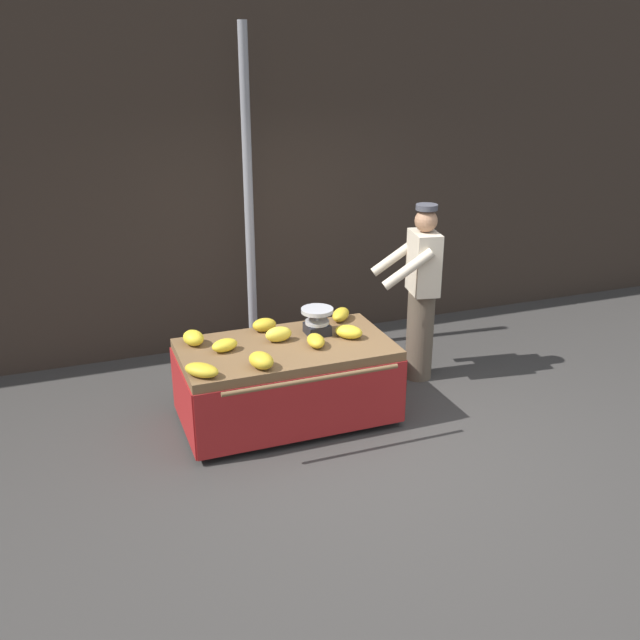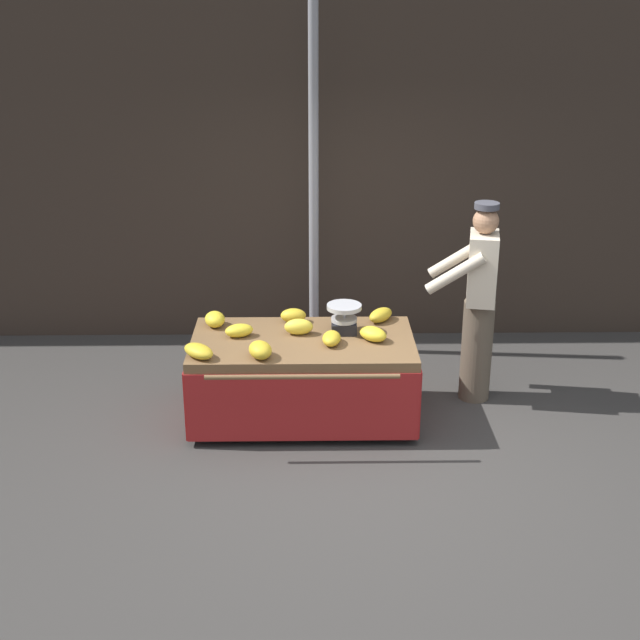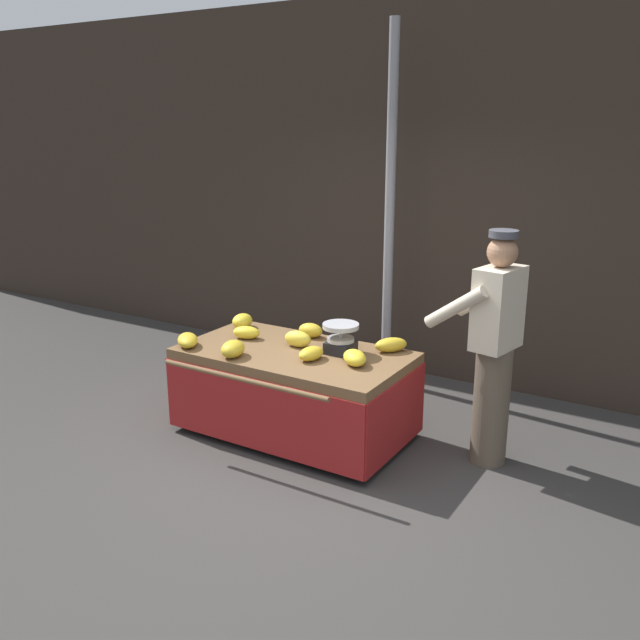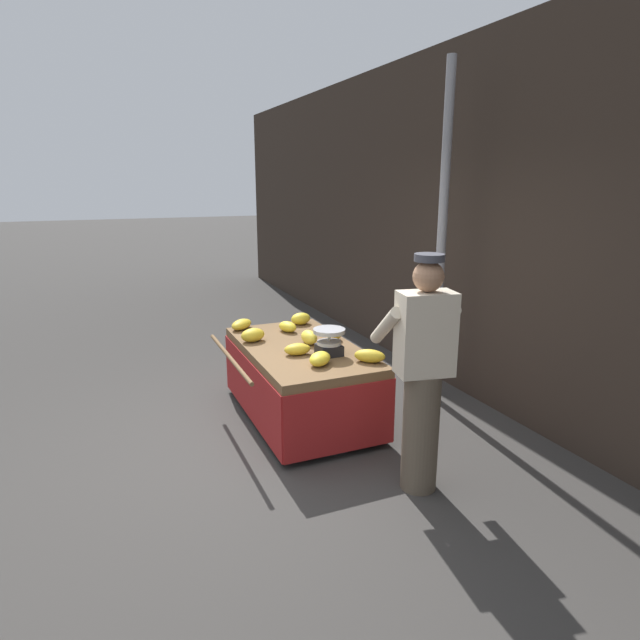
# 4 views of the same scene
# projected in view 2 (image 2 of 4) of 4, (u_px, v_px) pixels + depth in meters

# --- Properties ---
(ground_plane) EXTENTS (60.00, 60.00, 0.00)m
(ground_plane) POSITION_uv_depth(u_px,v_px,m) (371.00, 464.00, 6.40)
(ground_plane) COLOR #383533
(back_wall) EXTENTS (16.00, 0.24, 3.55)m
(back_wall) POSITION_uv_depth(u_px,v_px,m) (356.00, 158.00, 8.25)
(back_wall) COLOR #332821
(back_wall) RESTS_ON ground
(street_pole) EXTENTS (0.09, 0.09, 3.26)m
(street_pole) POSITION_uv_depth(u_px,v_px,m) (314.00, 184.00, 7.82)
(street_pole) COLOR gray
(street_pole) RESTS_ON ground
(banana_cart) EXTENTS (1.79, 1.18, 0.70)m
(banana_cart) POSITION_uv_depth(u_px,v_px,m) (303.00, 361.00, 6.90)
(banana_cart) COLOR brown
(banana_cart) RESTS_ON ground
(weighing_scale) EXTENTS (0.28, 0.28, 0.23)m
(weighing_scale) POSITION_uv_depth(u_px,v_px,m) (344.00, 318.00, 6.93)
(weighing_scale) COLOR black
(weighing_scale) RESTS_ON banana_cart
(banana_bunch_0) EXTENTS (0.26, 0.20, 0.10)m
(banana_bunch_0) POSITION_uv_depth(u_px,v_px,m) (239.00, 330.00, 6.86)
(banana_bunch_0) COLOR yellow
(banana_bunch_0) RESTS_ON banana_cart
(banana_bunch_1) EXTENTS (0.21, 0.14, 0.12)m
(banana_bunch_1) POSITION_uv_depth(u_px,v_px,m) (293.00, 316.00, 7.15)
(banana_bunch_1) COLOR gold
(banana_bunch_1) RESTS_ON banana_cart
(banana_bunch_2) EXTENTS (0.21, 0.25, 0.12)m
(banana_bunch_2) POSITION_uv_depth(u_px,v_px,m) (215.00, 319.00, 7.07)
(banana_bunch_2) COLOR yellow
(banana_bunch_2) RESTS_ON banana_cart
(banana_bunch_3) EXTENTS (0.23, 0.28, 0.13)m
(banana_bunch_3) POSITION_uv_depth(u_px,v_px,m) (260.00, 350.00, 6.47)
(banana_bunch_3) COLOR gold
(banana_bunch_3) RESTS_ON banana_cart
(banana_bunch_4) EXTENTS (0.17, 0.25, 0.10)m
(banana_bunch_4) POSITION_uv_depth(u_px,v_px,m) (332.00, 338.00, 6.72)
(banana_bunch_4) COLOR gold
(banana_bunch_4) RESTS_ON banana_cart
(banana_bunch_5) EXTENTS (0.31, 0.31, 0.10)m
(banana_bunch_5) POSITION_uv_depth(u_px,v_px,m) (199.00, 351.00, 6.49)
(banana_bunch_5) COLOR gold
(banana_bunch_5) RESTS_ON banana_cart
(banana_bunch_6) EXTENTS (0.23, 0.14, 0.13)m
(banana_bunch_6) POSITION_uv_depth(u_px,v_px,m) (299.00, 327.00, 6.91)
(banana_bunch_6) COLOR yellow
(banana_bunch_6) RESTS_ON banana_cart
(banana_bunch_7) EXTENTS (0.27, 0.29, 0.11)m
(banana_bunch_7) POSITION_uv_depth(u_px,v_px,m) (381.00, 315.00, 7.17)
(banana_bunch_7) COLOR gold
(banana_bunch_7) RESTS_ON banana_cart
(banana_bunch_8) EXTENTS (0.28, 0.28, 0.11)m
(banana_bunch_8) POSITION_uv_depth(u_px,v_px,m) (373.00, 334.00, 6.79)
(banana_bunch_8) COLOR yellow
(banana_bunch_8) RESTS_ON banana_cart
(vendor_person) EXTENTS (0.64, 0.59, 1.71)m
(vendor_person) POSITION_uv_depth(u_px,v_px,m) (478.00, 302.00, 7.13)
(vendor_person) COLOR brown
(vendor_person) RESTS_ON ground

